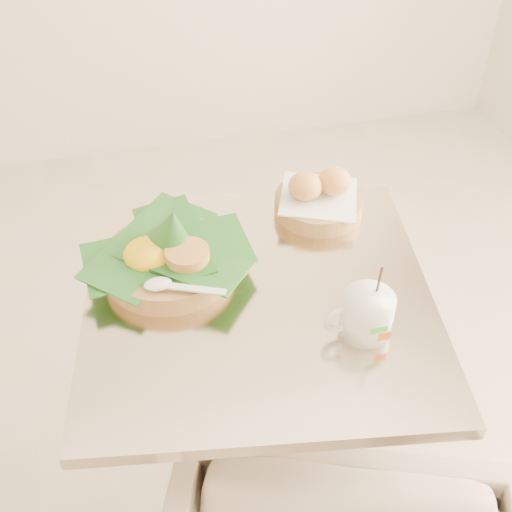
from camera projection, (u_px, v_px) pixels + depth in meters
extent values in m
plane|color=beige|center=(202.00, 479.00, 1.81)|extent=(3.60, 3.60, 0.00)
cylinder|color=gray|center=(258.00, 482.00, 1.79)|extent=(0.44, 0.44, 0.03)
cylinder|color=gray|center=(258.00, 405.00, 1.55)|extent=(0.07, 0.07, 0.69)
cube|color=beige|center=(259.00, 299.00, 1.31)|extent=(0.80, 0.80, 0.03)
cylinder|color=tan|center=(169.00, 262.00, 1.34)|extent=(0.27, 0.27, 0.05)
cone|color=#164E1B|center=(171.00, 229.00, 1.30)|extent=(0.15, 0.16, 0.14)
ellipsoid|color=yellow|center=(148.00, 254.00, 1.32)|extent=(0.10, 0.10, 0.06)
cylinder|color=#CC9347|center=(187.00, 255.00, 1.30)|extent=(0.09, 0.09, 0.03)
cylinder|color=tan|center=(318.00, 204.00, 1.50)|extent=(0.21, 0.21, 0.04)
cube|color=white|center=(319.00, 197.00, 1.48)|extent=(0.23, 0.23, 0.01)
ellipsoid|color=#CC722F|center=(305.00, 186.00, 1.46)|extent=(0.08, 0.08, 0.06)
ellipsoid|color=#CC722F|center=(334.00, 181.00, 1.47)|extent=(0.08, 0.08, 0.06)
cylinder|color=white|center=(367.00, 314.00, 1.20)|extent=(0.10, 0.10, 0.09)
torus|color=white|center=(339.00, 320.00, 1.19)|extent=(0.06, 0.02, 0.06)
cylinder|color=#4A2315|center=(369.00, 299.00, 1.18)|extent=(0.09, 0.09, 0.01)
cylinder|color=black|center=(378.00, 285.00, 1.17)|extent=(0.02, 0.05, 0.13)
cube|color=green|center=(379.00, 330.00, 1.16)|extent=(0.03, 0.00, 0.01)
cube|color=orange|center=(384.00, 336.00, 1.18)|extent=(0.02, 0.00, 0.02)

